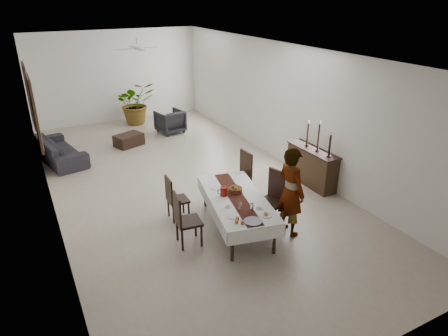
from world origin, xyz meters
TOP-DOWN VIEW (x-y plane):
  - floor at (0.00, 0.00)m, footprint 6.00×12.00m
  - ceiling at (0.00, 0.00)m, footprint 6.00×12.00m
  - wall_back at (0.00, 6.00)m, footprint 6.00×0.02m
  - wall_front at (0.00, -6.00)m, footprint 6.00×0.02m
  - wall_left at (-3.00, 0.00)m, footprint 0.02×12.00m
  - wall_right at (3.00, 0.00)m, footprint 0.02×12.00m
  - dining_table_top at (0.17, -2.50)m, footprint 1.33×2.30m
  - table_leg_fl at (-0.43, -3.42)m, footprint 0.07×0.07m
  - table_leg_fr at (0.34, -3.59)m, footprint 0.07×0.07m
  - table_leg_bl at (-0.01, -1.41)m, footprint 0.07×0.07m
  - table_leg_br at (0.77, -1.58)m, footprint 0.07×0.07m
  - tablecloth_top at (0.17, -2.50)m, footprint 1.52×2.49m
  - tablecloth_drape_left at (-0.35, -2.39)m, footprint 0.49×2.27m
  - tablecloth_drape_right at (0.68, -2.61)m, footprint 0.49×2.27m
  - tablecloth_drape_near at (-0.07, -3.63)m, footprint 1.04×0.23m
  - tablecloth_drape_far at (0.41, -1.37)m, footprint 1.04×0.23m
  - table_runner at (0.17, -2.50)m, footprint 0.78×2.27m
  - red_pitcher at (-0.03, -2.32)m, footprint 0.16×0.16m
  - pitcher_handle at (-0.10, -2.31)m, footprint 0.11×0.04m
  - wine_glass_near at (0.15, -3.10)m, footprint 0.06×0.06m
  - wine_glass_mid at (-0.02, -2.97)m, footprint 0.06×0.06m
  - teacup_right at (0.32, -3.09)m, footprint 0.08×0.08m
  - saucer_right at (0.32, -3.09)m, footprint 0.14×0.14m
  - teacup_left at (-0.16, -2.75)m, footprint 0.08×0.08m
  - saucer_left at (-0.16, -2.75)m, footprint 0.14×0.14m
  - plate_near_right at (0.29, -3.36)m, footprint 0.22×0.22m
  - bread_near_right at (0.29, -3.36)m, footprint 0.08×0.08m
  - plate_near_left at (-0.24, -3.11)m, footprint 0.22×0.22m
  - plate_far_left at (-0.01, -1.96)m, footprint 0.22×0.22m
  - serving_tray at (-0.03, -3.43)m, footprint 0.32×0.32m
  - jam_jar_a at (-0.23, -3.41)m, footprint 0.06×0.06m
  - jam_jar_b at (-0.31, -3.34)m, footprint 0.06×0.06m
  - jam_jar_c at (-0.24, -3.26)m, footprint 0.06×0.06m
  - fruit_basket at (0.26, -2.29)m, footprint 0.27×0.27m
  - fruit_red at (0.29, -2.28)m, footprint 0.08×0.08m
  - fruit_green at (0.23, -2.26)m, footprint 0.07×0.07m
  - fruit_yellow at (0.25, -2.33)m, footprint 0.08×0.08m
  - chair_right_near_seat at (0.83, -2.73)m, footprint 0.61×0.61m
  - chair_right_near_leg_fl at (1.07, -2.85)m, footprint 0.06×0.06m
  - chair_right_near_leg_fr at (0.95, -2.48)m, footprint 0.06×0.06m
  - chair_right_near_leg_bl at (0.70, -2.97)m, footprint 0.06×0.06m
  - chair_right_near_leg_br at (0.58, -2.60)m, footprint 0.06×0.06m
  - chair_right_near_back at (1.03, -2.66)m, footprint 0.19×0.47m
  - chair_right_far_seat at (0.83, -1.39)m, footprint 0.49×0.49m
  - chair_right_far_leg_fl at (1.03, -1.57)m, footprint 0.05×0.05m
  - chair_right_far_leg_fr at (1.01, -1.19)m, footprint 0.05×0.05m
  - chair_right_far_leg_bl at (0.66, -1.59)m, footprint 0.05×0.05m
  - chair_right_far_leg_br at (0.64, -1.21)m, footprint 0.05×0.05m
  - chair_right_far_back at (1.04, -1.38)m, footprint 0.07×0.46m
  - chair_left_near_seat at (-0.89, -2.57)m, footprint 0.50×0.50m
  - chair_left_near_leg_fl at (-1.05, -2.37)m, footprint 0.05×0.05m
  - chair_left_near_leg_fr at (-1.09, -2.73)m, footprint 0.05×0.05m
  - chair_left_near_leg_bl at (-0.68, -2.41)m, footprint 0.05×0.05m
  - chair_left_near_leg_br at (-0.73, -2.78)m, footprint 0.05×0.05m
  - chair_left_near_back at (-1.09, -2.55)m, footprint 0.09×0.45m
  - chair_left_far_seat at (-0.72, -1.61)m, footprint 0.42×0.42m
  - chair_left_far_leg_fl at (-0.88, -1.44)m, footprint 0.04×0.04m
  - chair_left_far_leg_fr at (-0.89, -1.77)m, footprint 0.04×0.04m
  - chair_left_far_leg_bl at (-0.55, -1.45)m, footprint 0.04×0.04m
  - chair_left_far_leg_br at (-0.56, -1.79)m, footprint 0.04×0.04m
  - chair_left_far_back at (-0.90, -1.61)m, footprint 0.05×0.41m
  - woman at (1.00, -3.12)m, footprint 0.48×0.68m
  - sideboard_body at (2.78, -1.60)m, footprint 0.39×1.47m
  - sideboard_top at (2.78, -1.60)m, footprint 0.43×1.53m
  - candlestick_near_base at (2.78, -2.14)m, footprint 0.10×0.10m
  - candlestick_near_shaft at (2.78, -2.14)m, footprint 0.05×0.05m
  - candlestick_near_candle at (2.78, -2.14)m, footprint 0.04×0.04m
  - candlestick_mid_base at (2.78, -1.74)m, footprint 0.10×0.10m
  - candlestick_mid_shaft at (2.78, -1.74)m, footprint 0.05×0.05m
  - candlestick_mid_candle at (2.78, -1.74)m, footprint 0.04×0.04m
  - candlestick_far_base at (2.78, -1.35)m, footprint 0.10×0.10m
  - candlestick_far_shaft at (2.78, -1.35)m, footprint 0.05×0.05m
  - candlestick_far_candle at (2.78, -1.35)m, footprint 0.04×0.04m
  - sofa at (-2.50, 2.87)m, footprint 1.29×2.35m
  - armchair at (1.13, 3.75)m, footprint 0.95×0.97m
  - coffee_table at (-0.47, 3.14)m, footprint 0.95×0.79m
  - potted_plant at (0.43, 5.30)m, footprint 1.37×1.19m
  - mirror_frame_near at (-2.96, 2.20)m, footprint 0.06×1.05m
  - mirror_glass_near at (-2.92, 2.20)m, footprint 0.01×0.90m
  - mirror_frame_far at (-2.96, 4.30)m, footprint 0.06×1.05m
  - mirror_glass_far at (-2.92, 4.30)m, footprint 0.01×0.90m
  - fan_rod at (0.00, 3.00)m, footprint 0.04×0.04m
  - fan_hub at (0.00, 3.00)m, footprint 0.16×0.16m
  - fan_blade_n at (0.00, 3.35)m, footprint 0.10×0.55m
  - fan_blade_s at (0.00, 2.65)m, footprint 0.10×0.55m
  - fan_blade_e at (0.35, 3.00)m, footprint 0.55×0.10m
  - fan_blade_w at (-0.35, 3.00)m, footprint 0.55×0.10m

SIDE VIEW (x-z plane):
  - floor at x=0.00m, z-range 0.00..0.00m
  - coffee_table at x=-0.47m, z-range 0.00..0.36m
  - chair_left_far_leg_fl at x=-0.88m, z-range 0.00..0.40m
  - chair_left_far_leg_fr at x=-0.89m, z-range 0.00..0.40m
  - chair_left_far_leg_bl at x=-0.55m, z-range 0.00..0.40m
  - chair_left_far_leg_br at x=-0.56m, z-range 0.00..0.40m
  - chair_left_near_leg_fl at x=-1.05m, z-range 0.00..0.44m
  - chair_left_near_leg_fr at x=-1.09m, z-range 0.00..0.44m
  - chair_left_near_leg_bl at x=-0.68m, z-range 0.00..0.44m
  - chair_left_near_leg_br at x=-0.73m, z-range 0.00..0.44m
  - chair_right_far_leg_fl at x=1.03m, z-range 0.00..0.46m
  - chair_right_far_leg_fr at x=1.01m, z-range 0.00..0.46m
  - chair_right_far_leg_bl at x=0.66m, z-range 0.00..0.46m
  - chair_right_far_leg_br at x=0.64m, z-range 0.00..0.46m
  - chair_right_near_leg_fl at x=1.07m, z-range 0.00..0.48m
  - chair_right_near_leg_fr at x=0.95m, z-range 0.00..0.48m
  - chair_right_near_leg_bl at x=0.70m, z-range 0.00..0.48m
  - chair_right_near_leg_br at x=0.58m, z-range 0.00..0.48m
  - table_leg_fl at x=-0.43m, z-range 0.00..0.63m
  - table_leg_fr at x=0.34m, z-range 0.00..0.63m
  - table_leg_bl at x=-0.01m, z-range 0.00..0.63m
  - table_leg_br at x=0.77m, z-range 0.00..0.63m
  - sofa at x=-2.50m, z-range 0.00..0.65m
  - armchair at x=1.13m, z-range 0.00..0.76m
  - chair_left_far_seat at x=-0.72m, z-range 0.40..0.45m
  - sideboard_body at x=2.78m, z-range 0.00..0.88m
  - chair_left_near_seat at x=-0.89m, z-range 0.44..0.49m
  - chair_right_far_seat at x=0.83m, z-range 0.46..0.51m
  - chair_right_near_seat at x=0.83m, z-range 0.48..0.53m
  - tablecloth_drape_left at x=-0.35m, z-range 0.41..0.68m
  - tablecloth_drape_right at x=0.68m, z-range 0.41..0.68m
  - tablecloth_drape_near at x=-0.07m, z-range 0.41..0.68m
  - tablecloth_drape_far at x=0.41m, z-range 0.41..0.68m
  - dining_table_top at x=0.17m, z-range 0.63..0.68m
  - tablecloth_top at x=0.17m, z-range 0.67..0.69m
  - table_runner at x=0.17m, z-range 0.69..0.69m
  - saucer_right at x=0.32m, z-range 0.69..0.70m
  - saucer_left at x=-0.16m, z-range 0.69..0.70m
  - plate_near_right at x=0.29m, z-range 0.69..0.70m
  - plate_near_left at x=-0.24m, z-range 0.69..0.70m
  - plate_far_left at x=-0.01m, z-range 0.69..0.70m
  - serving_tray at x=-0.03m, z-range 0.69..0.70m
  - chair_left_far_back at x=-0.90m, z-range 0.44..0.96m
  - teacup_right at x=0.32m, z-range 0.69..0.74m
  - teacup_left at x=-0.16m, z-range 0.69..0.74m
  - bread_near_right at x=0.29m, z-range 0.68..0.76m
  - jam_jar_a at x=-0.23m, z-range 0.69..0.75m
  - jam_jar_b at x=-0.31m, z-range 0.69..0.75m
  - jam_jar_c at x=-0.24m, z-range 0.69..0.75m
  - fruit_basket at x=0.26m, z-range 0.69..0.78m
  - potted_plant at x=0.43m, z-range 0.00..1.50m
  - wine_glass_near at x=0.15m, z-range 0.69..0.84m
  - wine_glass_mid at x=-0.02m, z-range 0.69..0.84m
  - chair_left_near_back at x=-1.09m, z-range 0.49..1.06m
  - red_pitcher at x=-0.03m, z-range 0.69..0.87m
  - pitcher_handle at x=-0.10m, z-range 0.72..0.83m
  - fruit_red at x=0.29m, z-range 0.76..0.84m
  - fruit_green at x=0.23m, z-range 0.76..0.83m
  - fruit_yellow at x=0.25m, z-range 0.76..0.84m
  - chair_right_far_back at x=1.04m, z-range 0.50..1.09m
  - chair_right_near_back at x=1.03m, z-range 0.53..1.14m
  - woman at x=1.00m, z-range 0.00..1.78m
  - sideboard_top at x=2.78m, z-range 0.88..0.91m
  - candlestick_near_base at x=2.78m, z-range 0.91..0.94m
  - candlestick_mid_base at x=2.78m, z-range 0.91..0.94m
  - candlestick_far_base at x=2.78m, z-range 0.91..0.94m
  - candlestick_near_shaft at x=2.78m, z-range 0.94..1.43m
  - candlestick_far_shaft at x=2.78m, z-range 0.94..1.48m
  - candlestick_mid_shaft at x=2.78m, z-range 0.94..1.58m
  - candlestick_near_candle at x=2.78m, z-range 1.43..1.51m
  - candlestick_far_candle at x=2.78m, z-range 1.48..1.56m
  - wall_back at x=0.00m, z-range 0.00..3.20m
  - wall_front at x=0.00m, z-range 0.00..3.20m
  - wall_left at x=-3.00m, z-range 0.00..3.20m
  - wall_right at x=3.00m, z-range 0.00..3.20m
  - mirror_frame_near at x=-2.96m, z-range 0.67..2.53m
  - mirror_glass_near at x=-2.92m, z-range 0.75..2.45m
  - mirror_frame_far at x=-2.96m, z-range 0.67..2.53m
  - mirror_glass_far at x=-2.92m, z-range 0.75..2.45m
  - candlestick_mid_candle at x=2.78m, z-range 1.58..1.66m
  - fan_hub at x=0.00m, z-range 2.86..2.94m
  - fan_blade_n at x=0.00m, z-range 2.89..2.91m
  - fan_blade_s at x=0.00m, z-range 2.89..2.91m
  - fan_blade_e at x=0.35m, z-range 2.89..2.91m
  - fan_blade_w at x=-0.35m, z-range 2.89..2.91m
  - fan_rod at x=0.00m, z-range 3.00..3.20m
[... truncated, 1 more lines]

